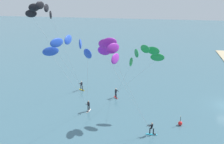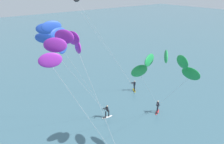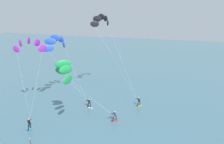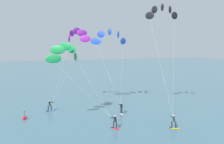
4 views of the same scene
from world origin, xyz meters
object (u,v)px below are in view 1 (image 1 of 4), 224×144
at_px(kitesurfer_nearshore, 144,56).
at_px(kitesurfer_mid_water, 69,49).
at_px(kitesurfer_far_out, 111,53).
at_px(kitesurfer_downwind, 43,14).
at_px(marker_buoy, 180,123).

height_order(kitesurfer_nearshore, kitesurfer_mid_water, kitesurfer_mid_water).
relative_size(kitesurfer_far_out, kitesurfer_downwind, 0.79).
height_order(kitesurfer_downwind, marker_buoy, kitesurfer_downwind).
bearing_deg(kitesurfer_downwind, kitesurfer_nearshore, -88.52).
height_order(kitesurfer_mid_water, kitesurfer_downwind, kitesurfer_downwind).
bearing_deg(kitesurfer_downwind, kitesurfer_far_out, -124.52).
bearing_deg(kitesurfer_downwind, marker_buoy, -95.83).
relative_size(kitesurfer_far_out, marker_buoy, 9.21).
distance_m(kitesurfer_nearshore, kitesurfer_downwind, 15.23).
relative_size(kitesurfer_mid_water, kitesurfer_far_out, 0.99).
height_order(kitesurfer_mid_water, kitesurfer_far_out, kitesurfer_far_out).
height_order(kitesurfer_nearshore, kitesurfer_downwind, kitesurfer_downwind).
xyz_separation_m(kitesurfer_nearshore, kitesurfer_mid_water, (-6.62, 8.23, 2.11)).
height_order(kitesurfer_far_out, marker_buoy, kitesurfer_far_out).
distance_m(kitesurfer_far_out, marker_buoy, 14.78).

